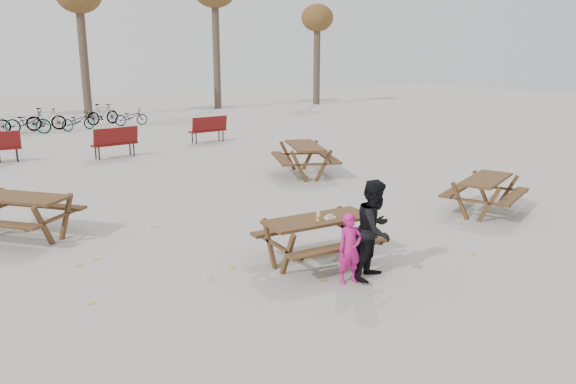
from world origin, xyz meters
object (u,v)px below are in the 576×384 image
food_tray (330,218)px  soda_bottle (318,217)px  picnic_table_far (305,160)px  picnic_table_east (485,195)px  child (350,249)px  adult (375,230)px  main_picnic_table (318,229)px  picnic_table_north (19,217)px

food_tray → soda_bottle: soda_bottle is taller
food_tray → picnic_table_far: bearing=61.8°
picnic_table_east → child: bearing=173.8°
child → adult: adult is taller
food_tray → adult: 0.88m
main_picnic_table → soda_bottle: 0.30m
picnic_table_east → picnic_table_far: 5.42m
food_tray → child: bearing=-102.0°
food_tray → picnic_table_east: (4.67, 0.88, -0.41)m
main_picnic_table → picnic_table_far: picnic_table_far is taller
food_tray → child: child is taller
adult → picnic_table_far: 7.58m
child → picnic_table_east: child is taller
main_picnic_table → picnic_table_north: (-4.18, 3.88, -0.18)m
food_tray → picnic_table_east: food_tray is taller
soda_bottle → picnic_table_east: soda_bottle is taller
picnic_table_far → picnic_table_north: bearing=124.9°
soda_bottle → picnic_table_far: bearing=60.2°
main_picnic_table → child: 0.93m
soda_bottle → picnic_table_far: (3.50, 6.11, -0.41)m
main_picnic_table → food_tray: bearing=-44.0°
adult → picnic_table_north: (-4.58, 4.84, -0.37)m
picnic_table_north → picnic_table_far: 7.88m
soda_bottle → adult: size_ratio=0.11×
main_picnic_table → picnic_table_east: (4.80, 0.75, -0.20)m
adult → food_tray: bearing=80.3°
soda_bottle → child: size_ratio=0.16×
picnic_table_east → picnic_table_far: picnic_table_far is taller
main_picnic_table → soda_bottle: bearing=-123.5°
main_picnic_table → picnic_table_far: (3.41, 5.98, -0.15)m
soda_bottle → picnic_table_north: soda_bottle is taller
picnic_table_north → picnic_table_far: bearing=61.1°
child → picnic_table_east: (4.84, 1.68, -0.16)m
main_picnic_table → picnic_table_far: 6.89m
adult → picnic_table_east: (4.40, 1.71, -0.40)m
picnic_table_east → picnic_table_north: 9.51m
adult → picnic_table_north: 6.68m
child → picnic_table_north: bearing=138.5°
food_tray → child: 0.86m
child → picnic_table_east: size_ratio=0.61×
picnic_table_north → picnic_table_east: bearing=26.4°
soda_bottle → picnic_table_north: 5.75m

